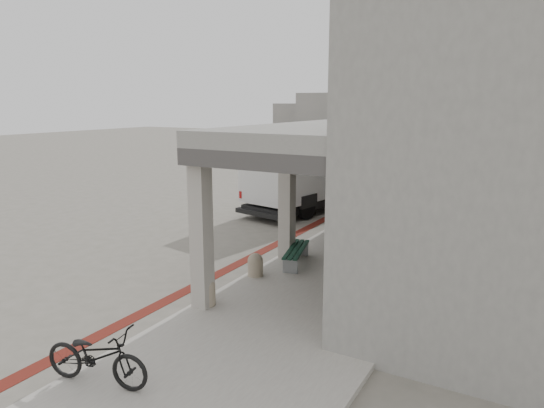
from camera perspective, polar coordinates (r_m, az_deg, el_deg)
The scene contains 13 objects.
ground at distance 15.03m, azimuth -6.31°, elevation -5.96°, with size 120.00×120.00×0.00m, color #6A665B.
bike_lane_stripe at distance 16.13m, azimuth 0.75°, elevation -4.62°, with size 0.35×40.00×0.01m, color maroon.
sidewalk at distance 13.19m, azimuth 8.10°, elevation -8.31°, with size 4.40×28.00×0.12m, color gray.
transit_building at distance 16.20m, azimuth 23.90°, elevation 6.67°, with size 7.60×17.00×7.00m.
distant_backdrop at distance 48.82m, azimuth 16.29°, elevation 9.17°, with size 28.00×10.00×6.50m.
tree_left at distance 41.81m, azimuth 10.86°, elevation 9.71°, with size 3.20×3.20×4.80m.
tree_mid at distance 42.09m, azimuth 20.93°, elevation 9.17°, with size 3.20×3.20×4.80m.
fedex_truck at distance 21.38m, azimuth 5.06°, elevation 4.19°, with size 3.74×8.00×3.28m.
bench at distance 13.70m, azimuth 2.87°, elevation -5.75°, with size 0.90×1.95×0.45m.
bollard_near at distance 11.12m, azimuth -7.83°, elevation -10.03°, with size 0.45×0.45×0.67m.
bollard_far at distance 12.79m, azimuth -1.97°, elevation -7.11°, with size 0.41×0.41×0.61m.
utility_cabinet at distance 12.74m, azimuth 9.16°, elevation -6.22°, with size 0.48×0.65×1.08m, color slate.
bicycle_black at distance 8.58m, azimuth -19.94°, elevation -16.46°, with size 0.65×1.86×0.98m, color black.
Camera 1 is at (8.42, -11.58, 4.57)m, focal length 32.00 mm.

